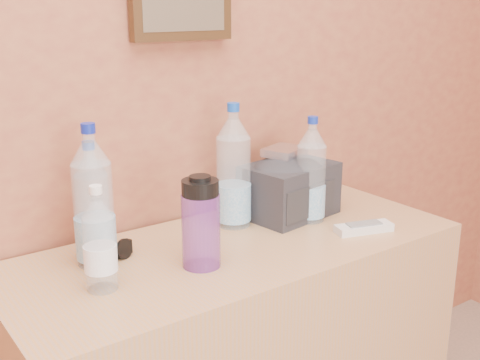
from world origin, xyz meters
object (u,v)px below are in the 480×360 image
at_px(pet_large_a, 93,209).
at_px(pet_small, 100,245).
at_px(pet_large_d, 311,175).
at_px(nalgene_bottle, 201,222).
at_px(toiletry_bag, 289,186).
at_px(pet_large_c, 233,173).
at_px(ac_remote, 364,228).
at_px(pet_large_b, 93,203).
at_px(foil_packet, 284,152).
at_px(sunglasses, 111,255).

height_order(pet_large_a, pet_small, pet_large_a).
distance_m(pet_large_a, pet_large_d, 0.63).
bearing_deg(pet_large_d, nalgene_bottle, -168.73).
relative_size(pet_large_a, toiletry_bag, 1.15).
height_order(pet_large_c, ac_remote, pet_large_c).
distance_m(pet_large_b, foil_packet, 0.60).
xyz_separation_m(pet_large_c, ac_remote, (0.26, -0.26, -0.14)).
bearing_deg(foil_packet, pet_large_b, -178.07).
relative_size(pet_large_b, pet_large_d, 1.13).
bearing_deg(pet_large_d, ac_remote, -69.97).
relative_size(ac_remote, toiletry_bag, 0.62).
xyz_separation_m(pet_large_c, nalgene_bottle, (-0.22, -0.18, -0.04)).
xyz_separation_m(sunglasses, foil_packet, (0.57, 0.03, 0.17)).
distance_m(ac_remote, foil_packet, 0.32).
distance_m(pet_large_a, nalgene_bottle, 0.26).
relative_size(pet_large_d, foil_packet, 2.68).
distance_m(pet_large_a, sunglasses, 0.12).
bearing_deg(nalgene_bottle, pet_large_c, 39.22).
xyz_separation_m(pet_large_d, sunglasses, (-0.59, 0.06, -0.12)).
bearing_deg(ac_remote, pet_small, -170.44).
xyz_separation_m(nalgene_bottle, toiletry_bag, (0.40, 0.15, -0.02)).
bearing_deg(pet_large_c, pet_large_a, -179.65).
distance_m(pet_large_b, sunglasses, 0.14).
relative_size(ac_remote, foil_packet, 1.42).
xyz_separation_m(pet_large_c, pet_large_d, (0.20, -0.10, -0.02)).
distance_m(pet_large_a, foil_packet, 0.60).
bearing_deg(pet_small, pet_large_d, 5.08).
bearing_deg(pet_large_d, pet_large_b, 172.98).
height_order(toiletry_bag, foil_packet, foil_packet).
relative_size(pet_large_a, foil_packet, 2.63).
relative_size(pet_large_c, toiletry_bag, 1.35).
bearing_deg(sunglasses, pet_small, -144.29).
bearing_deg(pet_large_a, pet_large_c, 0.35).
height_order(pet_large_b, pet_large_c, pet_large_c).
distance_m(pet_large_a, toiletry_bag, 0.60).
bearing_deg(pet_large_c, pet_large_d, -25.69).
bearing_deg(pet_large_c, pet_small, -161.42).
bearing_deg(pet_small, pet_large_a, 71.69).
bearing_deg(sunglasses, nalgene_bottle, -64.60).
bearing_deg(pet_large_d, toiletry_bag, 106.85).
bearing_deg(foil_packet, nalgene_bottle, -155.84).
relative_size(pet_large_d, sunglasses, 2.20).
distance_m(pet_large_d, sunglasses, 0.61).
distance_m(pet_large_c, pet_large_d, 0.23).
height_order(sunglasses, foil_packet, foil_packet).
height_order(pet_small, toiletry_bag, pet_small).
xyz_separation_m(pet_large_b, pet_large_c, (0.42, 0.02, 0.00)).
relative_size(nalgene_bottle, toiletry_bag, 0.87).
bearing_deg(ac_remote, pet_large_a, 176.77).
relative_size(pet_large_a, sunglasses, 2.16).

